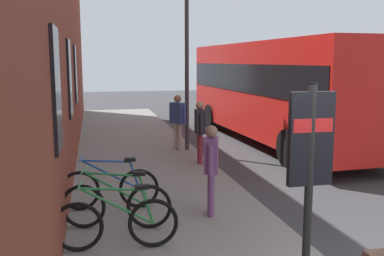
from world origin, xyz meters
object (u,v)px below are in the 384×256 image
(transit_info_sign, at_px, (310,152))
(street_lamp, at_px, (187,43))
(pedestrian_by_facade, at_px, (200,126))
(bicycle_by_door, at_px, (116,223))
(bicycle_nearest_sign, at_px, (110,188))
(city_bus, at_px, (275,86))
(pedestrian_crossing_street, at_px, (178,117))
(pedestrian_near_bus, at_px, (211,161))
(bicycle_mid_rack, at_px, (117,205))

(transit_info_sign, relative_size, street_lamp, 0.45)
(pedestrian_by_facade, height_order, street_lamp, street_lamp)
(bicycle_by_door, relative_size, pedestrian_by_facade, 1.09)
(bicycle_nearest_sign, distance_m, city_bus, 8.44)
(city_bus, distance_m, pedestrian_crossing_street, 3.83)
(bicycle_by_door, height_order, pedestrian_by_facade, pedestrian_by_facade)
(bicycle_nearest_sign, xyz_separation_m, street_lamp, (4.84, -2.47, 2.77))
(city_bus, height_order, pedestrian_near_bus, city_bus)
(bicycle_by_door, height_order, street_lamp, street_lamp)
(transit_info_sign, bearing_deg, street_lamp, -1.99)
(pedestrian_near_bus, bearing_deg, city_bus, -31.42)
(bicycle_mid_rack, xyz_separation_m, bicycle_nearest_sign, (0.95, 0.06, 0.00))
(pedestrian_crossing_street, bearing_deg, pedestrian_by_facade, -173.02)
(bicycle_nearest_sign, relative_size, street_lamp, 0.33)
(bicycle_mid_rack, height_order, street_lamp, street_lamp)
(transit_info_sign, distance_m, city_bus, 9.81)
(city_bus, distance_m, pedestrian_by_facade, 4.54)
(pedestrian_near_bus, bearing_deg, bicycle_nearest_sign, 67.62)
(bicycle_mid_rack, bearing_deg, pedestrian_crossing_street, -20.18)
(pedestrian_crossing_street, bearing_deg, street_lamp, -96.56)
(bicycle_by_door, distance_m, pedestrian_by_facade, 5.39)
(bicycle_mid_rack, relative_size, city_bus, 0.16)
(bicycle_mid_rack, xyz_separation_m, pedestrian_near_bus, (0.25, -1.62, 0.57))
(pedestrian_near_bus, xyz_separation_m, street_lamp, (5.53, -0.79, 2.20))
(transit_info_sign, height_order, pedestrian_by_facade, transit_info_sign)
(bicycle_mid_rack, relative_size, pedestrian_by_facade, 1.07)
(transit_info_sign, xyz_separation_m, pedestrian_near_bus, (2.45, 0.51, -0.64))
(city_bus, bearing_deg, bicycle_nearest_sign, 136.08)
(bicycle_nearest_sign, height_order, city_bus, city_bus)
(bicycle_by_door, bearing_deg, city_bus, -36.67)
(bicycle_nearest_sign, xyz_separation_m, transit_info_sign, (-3.14, -2.20, 1.21))
(pedestrian_by_facade, bearing_deg, city_bus, -48.58)
(bicycle_by_door, bearing_deg, pedestrian_by_facade, -26.74)
(bicycle_nearest_sign, bearing_deg, bicycle_mid_rack, -176.19)
(bicycle_mid_rack, bearing_deg, bicycle_by_door, 176.59)
(bicycle_mid_rack, height_order, bicycle_nearest_sign, same)
(pedestrian_near_bus, bearing_deg, bicycle_mid_rack, 98.92)
(bicycle_by_door, xyz_separation_m, street_lamp, (6.57, -2.46, 2.77))
(bicycle_by_door, bearing_deg, bicycle_mid_rack, -3.41)
(bicycle_by_door, distance_m, bicycle_mid_rack, 0.79)
(pedestrian_near_bus, distance_m, pedestrian_by_facade, 3.81)
(city_bus, height_order, pedestrian_crossing_street, city_bus)
(bicycle_mid_rack, distance_m, pedestrian_crossing_street, 6.23)
(transit_info_sign, bearing_deg, bicycle_by_door, 57.26)
(bicycle_nearest_sign, distance_m, pedestrian_crossing_street, 5.38)
(transit_info_sign, bearing_deg, pedestrian_near_bus, 11.81)
(pedestrian_near_bus, height_order, pedestrian_by_facade, pedestrian_by_facade)
(city_bus, xyz_separation_m, pedestrian_crossing_street, (-1.13, 3.57, -0.79))
(bicycle_mid_rack, relative_size, bicycle_nearest_sign, 0.98)
(city_bus, xyz_separation_m, street_lamp, (-1.16, 3.30, 1.36))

